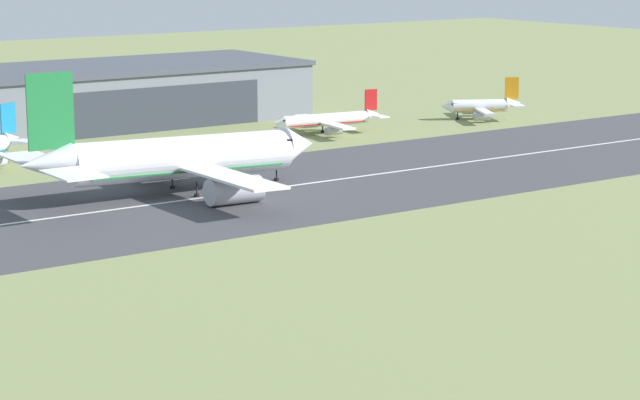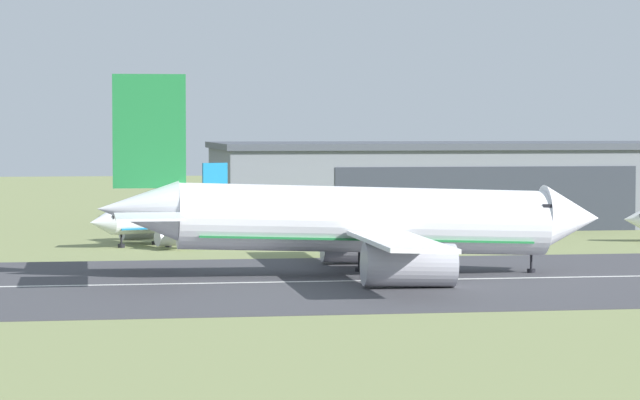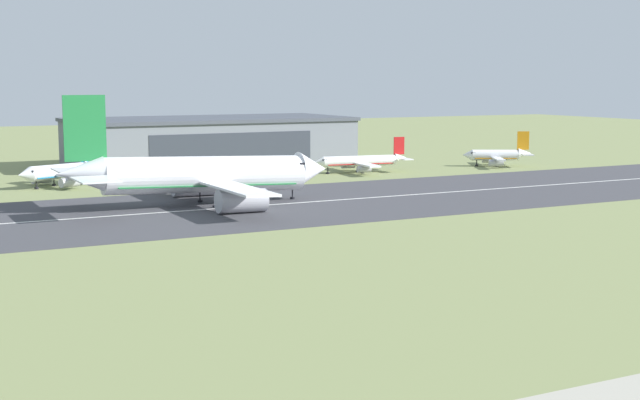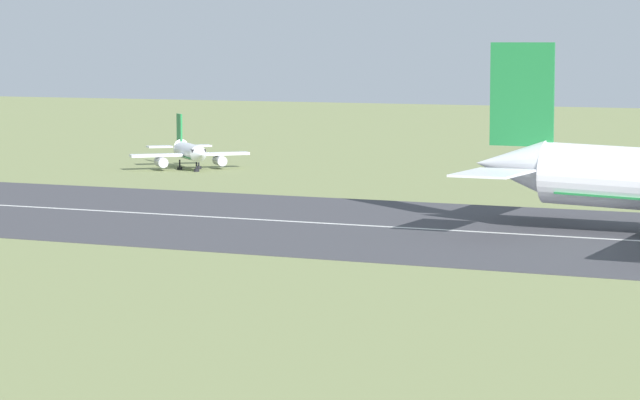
# 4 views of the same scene
# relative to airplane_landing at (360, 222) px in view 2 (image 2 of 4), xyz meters

# --- Properties ---
(runway_strip) EXTENTS (484.50, 49.20, 0.06)m
(runway_strip) POSITION_rel_airplane_landing_xyz_m (-30.55, -5.06, -5.22)
(runway_strip) COLOR #3D3D42
(runway_strip) RESTS_ON ground_plane
(runway_centreline) EXTENTS (436.05, 0.70, 0.01)m
(runway_centreline) POSITION_rel_airplane_landing_xyz_m (-30.55, -5.06, -5.19)
(runway_centreline) COLOR silver
(runway_centreline) RESTS_ON runway_strip
(hangar_building) EXTENTS (71.84, 34.36, 12.09)m
(hangar_building) POSITION_rel_airplane_landing_xyz_m (28.60, 73.58, 0.81)
(hangar_building) COLOR slate
(hangar_building) RESTS_ON ground_plane
(airplane_landing) EXTENTS (49.64, 48.04, 19.48)m
(airplane_landing) POSITION_rel_airplane_landing_xyz_m (0.00, 0.00, 0.00)
(airplane_landing) COLOR white
(airplane_landing) RESTS_ON ground_plane
(airplane_parked_centre) EXTENTS (20.10, 19.43, 9.98)m
(airplane_parked_centre) POSITION_rel_airplane_landing_xyz_m (-16.87, 39.78, -2.24)
(airplane_parked_centre) COLOR silver
(airplane_parked_centre) RESTS_ON ground_plane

